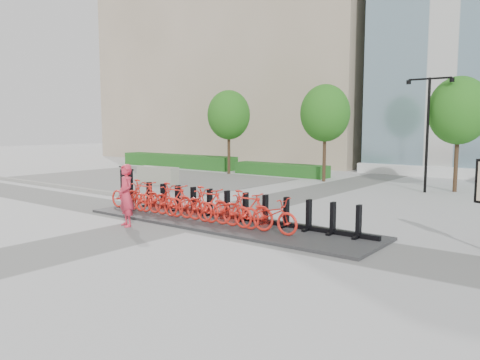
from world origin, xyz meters
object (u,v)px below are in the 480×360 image
Objects in this scene: worker_red at (126,195)px; jersey_barrier at (158,175)px; kiosk at (127,186)px; bike_0 at (129,195)px.

jersey_barrier is at bearing 149.55° from worker_red.
kiosk is 0.61× the size of jersey_barrier.
jersey_barrier is (-4.13, 5.24, -0.31)m from kiosk.
bike_0 reaches higher than jersey_barrier.
worker_red is (2.65, -2.14, 0.16)m from kiosk.
bike_0 is 1.01m from kiosk.
worker_red reaches higher than bike_0.
kiosk is at bearing -56.48° from jersey_barrier.
bike_0 is 1.30× the size of kiosk.
kiosk is 0.77× the size of worker_red.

